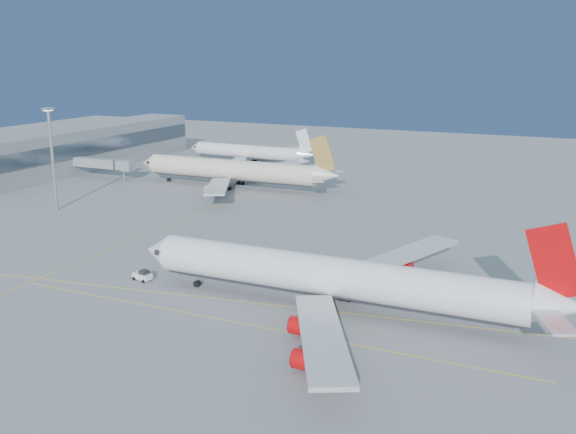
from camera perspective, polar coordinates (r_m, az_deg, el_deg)
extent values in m
plane|color=slate|center=(114.98, -2.73, -6.49)|extent=(500.00, 500.00, 0.00)
cube|color=gray|center=(246.28, -17.91, 5.87)|extent=(18.00, 110.00, 15.00)
cube|color=#3F4C59|center=(240.05, -16.29, 6.14)|extent=(0.40, 107.80, 5.00)
cube|color=gray|center=(223.88, -16.25, 4.60)|extent=(22.00, 3.00, 3.00)
cylinder|color=gray|center=(218.64, -14.40, 3.81)|extent=(0.70, 0.70, 5.20)
cube|color=gray|center=(216.97, -14.02, 4.45)|extent=(3.20, 3.60, 3.40)
cube|color=yellow|center=(101.35, -3.80, -9.46)|extent=(90.00, 0.18, 0.02)
cube|color=yellow|center=(110.03, -4.15, -7.49)|extent=(118.86, 16.88, 0.02)
cube|color=yellow|center=(159.32, -10.70, -0.77)|extent=(0.18, 140.00, 0.02)
cylinder|color=white|center=(104.83, 3.75, -5.25)|extent=(62.12, 6.55, 6.43)
cone|color=white|center=(119.98, -11.43, -2.96)|extent=(5.00, 6.44, 6.43)
cone|color=white|center=(98.90, 23.23, -7.25)|extent=(7.78, 6.13, 6.11)
cube|color=black|center=(118.61, -10.61, -2.78)|extent=(1.79, 6.11, 0.78)
cube|color=#B7B7BC|center=(88.03, 3.03, -10.43)|extent=(19.28, 31.39, 0.61)
cube|color=#B7B7BC|center=(120.12, 9.28, -3.72)|extent=(19.18, 31.43, 0.61)
cube|color=#B7070A|center=(96.91, 22.61, -3.73)|extent=(8.53, 0.52, 11.73)
cylinder|color=gray|center=(116.89, -8.11, -5.29)|extent=(0.27, 0.27, 2.55)
cylinder|color=black|center=(117.32, -8.09, -5.87)|extent=(1.22, 0.78, 1.22)
cylinder|color=gray|center=(101.88, 3.39, -8.17)|extent=(0.35, 0.35, 2.55)
cylinder|color=black|center=(102.38, 3.38, -8.83)|extent=(1.22, 1.00, 1.22)
cylinder|color=gray|center=(109.85, 5.10, -6.50)|extent=(0.35, 0.35, 2.55)
cylinder|color=black|center=(110.31, 5.08, -7.12)|extent=(1.22, 1.00, 1.22)
cylinder|color=#B7070A|center=(95.30, 1.74, -9.78)|extent=(5.33, 2.78, 2.77)
cylinder|color=#B7070A|center=(85.63, 2.20, -12.72)|extent=(5.33, 2.78, 2.77)
cylinder|color=#B7070A|center=(116.68, 6.35, -5.25)|extent=(5.33, 2.78, 2.77)
cylinder|color=#B7070A|center=(124.27, 9.80, -4.14)|extent=(5.33, 2.78, 2.77)
cylinder|color=beige|center=(201.75, -5.13, 4.23)|extent=(56.84, 6.67, 6.23)
cone|color=beige|center=(218.14, -12.26, 4.72)|extent=(4.96, 6.26, 6.23)
cone|color=beige|center=(188.38, 3.51, 3.74)|extent=(7.69, 5.97, 5.91)
cube|color=black|center=(216.83, -11.82, 4.86)|extent=(1.79, 5.93, 0.76)
cube|color=#B7B7BC|center=(184.85, -6.24, 2.73)|extent=(18.66, 29.89, 0.60)
cube|color=#B7B7BC|center=(214.70, -1.67, 4.43)|extent=(18.26, 30.02, 0.60)
cube|color=#A5733D|center=(187.93, 3.06, 5.60)|extent=(8.40, 0.56, 11.56)
cylinder|color=gray|center=(214.50, -10.57, 3.62)|extent=(0.26, 0.26, 2.51)
cylinder|color=black|center=(214.74, -10.56, 3.29)|extent=(1.21, 0.77, 1.20)
cylinder|color=gray|center=(198.13, -5.44, 2.92)|extent=(0.35, 0.35, 2.51)
cylinder|color=black|center=(198.38, -5.43, 2.57)|extent=(1.21, 0.99, 1.20)
cylinder|color=gray|center=(205.74, -4.24, 3.37)|extent=(0.35, 0.35, 2.51)
cylinder|color=black|center=(205.98, -4.24, 3.03)|extent=(1.21, 0.99, 1.20)
cylinder|color=#B7B7BC|center=(189.40, -6.59, 2.36)|extent=(5.26, 2.77, 2.73)
cylinder|color=#B7B7BC|center=(213.71, -2.78, 3.81)|extent=(5.26, 2.77, 2.73)
cylinder|color=white|center=(246.55, -3.62, 5.83)|extent=(44.39, 6.92, 4.95)
cone|color=white|center=(259.45, -8.23, 6.14)|extent=(4.20, 5.12, 4.95)
cone|color=white|center=(234.85, 1.72, 5.56)|extent=(6.39, 4.98, 4.70)
cube|color=black|center=(258.42, -7.93, 6.24)|extent=(1.62, 4.76, 0.62)
cube|color=#B7B7BC|center=(233.32, -4.42, 5.00)|extent=(13.68, 23.72, 0.49)
cube|color=#B7B7BC|center=(256.37, -1.30, 5.88)|extent=(15.41, 23.15, 0.49)
cube|color=silver|center=(234.71, 1.44, 6.77)|extent=(6.81, 0.70, 9.36)
cylinder|color=gray|center=(256.57, -7.12, 5.41)|extent=(0.21, 0.21, 2.03)
cylinder|color=black|center=(256.72, -7.11, 5.18)|extent=(1.00, 0.66, 0.97)
cylinder|color=gray|center=(243.56, -3.85, 5.01)|extent=(0.28, 0.28, 2.03)
cylinder|color=black|center=(243.73, -3.84, 4.77)|extent=(1.01, 0.84, 0.97)
cylinder|color=gray|center=(249.59, -3.02, 5.25)|extent=(0.28, 0.28, 2.03)
cylinder|color=black|center=(249.76, -3.01, 5.02)|extent=(1.01, 0.84, 0.97)
cylinder|color=#B7B7BC|center=(236.89, -4.63, 4.73)|extent=(4.34, 2.40, 2.21)
cylinder|color=#B7B7BC|center=(255.72, -2.05, 5.48)|extent=(4.34, 2.40, 2.21)
cube|color=white|center=(122.36, -12.82, -5.13)|extent=(3.89, 2.46, 1.09)
cube|color=black|center=(121.72, -12.67, -4.83)|extent=(1.71, 1.78, 0.81)
cylinder|color=black|center=(122.84, -13.54, -5.35)|extent=(0.68, 0.43, 0.63)
cylinder|color=black|center=(124.02, -12.88, -5.12)|extent=(0.68, 0.43, 0.63)
cylinder|color=black|center=(121.04, -12.74, -5.60)|extent=(0.68, 0.43, 0.63)
cylinder|color=black|center=(122.23, -12.08, -5.36)|extent=(0.68, 0.43, 0.63)
cylinder|color=gray|center=(180.95, -20.19, 4.72)|extent=(0.75, 0.75, 26.74)
cube|color=gray|center=(179.39, -20.57, 9.00)|extent=(2.35, 2.35, 0.53)
cube|color=white|center=(179.43, -20.56, 8.86)|extent=(1.71, 1.71, 0.27)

